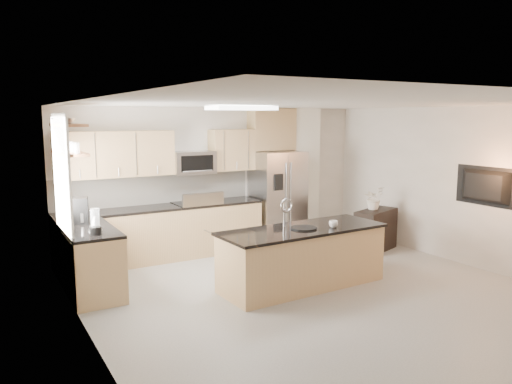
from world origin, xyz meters
TOP-DOWN VIEW (x-y plane):
  - floor at (0.00, 0.00)m, footprint 6.50×6.50m
  - ceiling at (0.00, 0.00)m, footprint 6.00×6.50m
  - wall_back at (0.00, 3.25)m, footprint 6.00×0.02m
  - wall_left at (-3.00, 0.00)m, footprint 0.02×6.50m
  - wall_right at (3.00, 0.00)m, footprint 0.02×6.50m
  - back_counter at (-1.23, 2.93)m, footprint 3.55×0.66m
  - left_counter at (-2.67, 1.85)m, footprint 0.66×1.50m
  - range at (-0.60, 2.92)m, footprint 0.76×0.64m
  - upper_cabinets at (-1.30, 3.09)m, footprint 3.50×0.33m
  - microwave at (-0.60, 3.04)m, footprint 0.76×0.40m
  - refrigerator at (1.06, 2.87)m, footprint 0.92×0.78m
  - partition_column at (1.82, 3.10)m, footprint 0.60×0.30m
  - window at (-2.98, 1.85)m, footprint 0.04×1.15m
  - shelf_lower at (-2.85, 1.95)m, footprint 0.30×1.20m
  - shelf_upper at (-2.85, 1.95)m, footprint 0.30×1.20m
  - ceiling_fixture at (-0.40, 1.60)m, footprint 1.00×0.50m
  - island at (0.03, 0.58)m, footprint 2.51×0.99m
  - credenza at (2.34, 1.52)m, footprint 1.02×0.68m
  - cup at (0.43, 0.38)m, footprint 0.13×0.13m
  - platter at (0.01, 0.53)m, footprint 0.42×0.42m
  - blender at (-2.67, 1.38)m, footprint 0.15×0.15m
  - kettle at (-2.62, 1.63)m, footprint 0.19×0.19m
  - coffee_maker at (-2.69, 2.18)m, footprint 0.25×0.28m
  - bowl at (-2.85, 2.25)m, footprint 0.52×0.52m
  - flower_vase at (2.33, 1.59)m, footprint 0.66×0.60m
  - television at (2.91, -0.20)m, footprint 0.14×1.08m

SIDE VIEW (x-z plane):
  - floor at x=0.00m, z-range 0.00..0.00m
  - credenza at x=2.34m, z-range 0.00..0.75m
  - island at x=0.03m, z-range -0.21..1.07m
  - left_counter at x=-2.67m, z-range 0.00..0.92m
  - back_counter at x=-1.23m, z-range -0.25..1.19m
  - range at x=-0.60m, z-range -0.10..1.04m
  - platter at x=0.01m, z-range 0.86..0.88m
  - refrigerator at x=1.06m, z-range 0.00..1.78m
  - cup at x=0.43m, z-range 0.86..0.96m
  - kettle at x=-2.62m, z-range 0.91..1.15m
  - blender at x=-2.67m, z-range 0.90..1.24m
  - flower_vase at x=2.33m, z-range 0.75..1.38m
  - coffee_maker at x=-2.69m, z-range 0.91..1.29m
  - wall_back at x=0.00m, z-range 0.00..2.60m
  - wall_left at x=-3.00m, z-range 0.00..2.60m
  - wall_right at x=3.00m, z-range 0.00..2.60m
  - partition_column at x=1.82m, z-range 0.00..2.60m
  - television at x=2.91m, z-range 1.04..1.66m
  - microwave at x=-0.60m, z-range 1.43..1.83m
  - window at x=-2.98m, z-range 0.83..2.47m
  - upper_cabinets at x=-1.30m, z-range 1.45..2.20m
  - shelf_lower at x=-2.85m, z-range 1.93..1.97m
  - shelf_upper at x=-2.85m, z-range 2.30..2.34m
  - bowl at x=-2.85m, z-range 2.34..2.43m
  - ceiling_fixture at x=-0.40m, z-range 2.53..2.59m
  - ceiling at x=0.00m, z-range 2.59..2.61m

